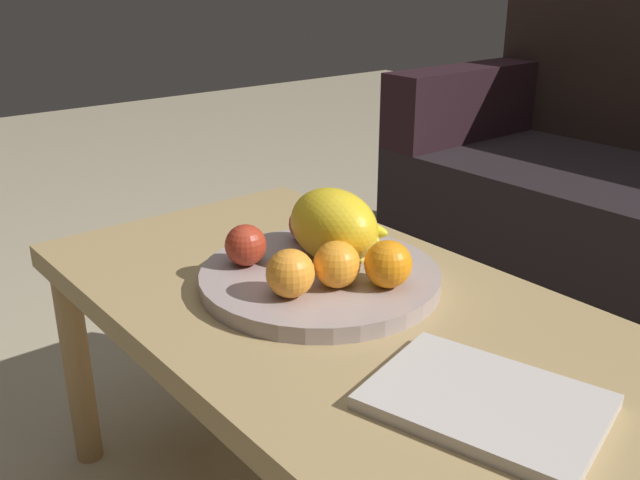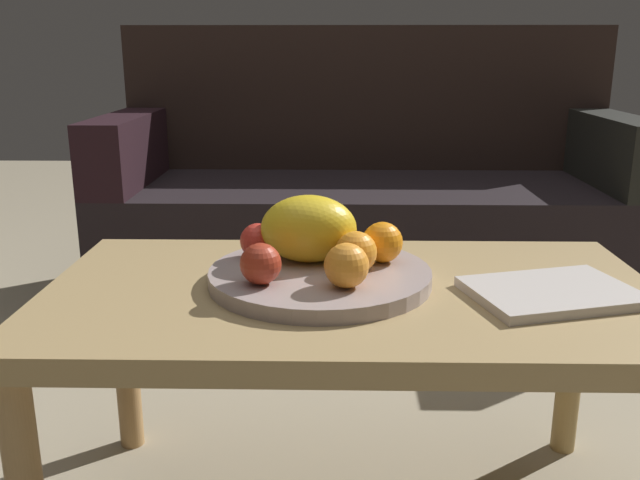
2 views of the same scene
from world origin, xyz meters
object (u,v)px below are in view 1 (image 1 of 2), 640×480
orange_front (290,273)px  orange_left (338,264)px  orange_right (388,264)px  apple_left (246,245)px  apple_front (307,224)px  magazine (486,402)px  banana_bunch (347,235)px  fruit_bowl (320,278)px  coffee_table (333,332)px  melon_large_front (333,225)px

orange_front → orange_left: 0.08m
orange_right → apple_left: (-0.20, -0.12, -0.00)m
apple_front → orange_front: bearing=-44.4°
apple_front → magazine: (0.48, -0.12, -0.05)m
apple_front → banana_bunch: bearing=13.2°
fruit_bowl → apple_left: size_ratio=5.69×
fruit_bowl → banana_bunch: (-0.03, 0.08, 0.04)m
coffee_table → fruit_bowl: (-0.05, 0.02, 0.07)m
melon_large_front → apple_front: melon_large_front is taller
coffee_table → melon_large_front: melon_large_front is taller
fruit_bowl → apple_front: bearing=151.1°
banana_bunch → magazine: (0.39, -0.14, -0.05)m
fruit_bowl → banana_bunch: bearing=109.6°
melon_large_front → orange_right: size_ratio=2.34×
orange_front → apple_left: size_ratio=1.07×
orange_right → melon_large_front: bearing=178.8°
melon_large_front → orange_left: 0.10m
melon_large_front → orange_left: bearing=-36.2°
orange_right → apple_left: orange_right is taller
orange_left → magazine: bearing=-8.4°
orange_right → apple_left: 0.23m
apple_left → banana_bunch: size_ratio=0.40×
apple_left → coffee_table: bearing=22.3°
melon_large_front → orange_front: (0.06, -0.13, -0.02)m
orange_left → banana_bunch: (-0.09, 0.09, -0.00)m
apple_front → apple_left: 0.14m
apple_front → apple_left: (0.02, -0.14, 0.00)m
apple_left → banana_bunch: 0.17m
coffee_table → orange_right: orange_right is taller
fruit_bowl → apple_front: 0.13m
orange_front → magazine: bearing=5.0°
orange_left → melon_large_front: bearing=143.8°
melon_large_front → orange_right: (0.13, -0.00, -0.02)m
banana_bunch → orange_left: bearing=-47.2°
fruit_bowl → magazine: 0.37m
orange_left → apple_left: bearing=-157.8°
orange_right → magazine: 0.28m
coffee_table → orange_right: (0.05, 0.06, 0.11)m
apple_front → orange_left: bearing=-23.9°
melon_large_front → fruit_bowl: bearing=-65.2°
orange_right → banana_bunch: 0.14m
apple_front → fruit_bowl: bearing=-28.9°
coffee_table → orange_front: 0.14m
melon_large_front → apple_left: 0.14m
melon_large_front → magazine: size_ratio=0.65×
fruit_bowl → banana_bunch: banana_bunch is taller
orange_front → orange_left: bearing=77.4°
orange_front → banana_bunch: size_ratio=0.42×
banana_bunch → orange_front: bearing=-67.2°
orange_right → banana_bunch: size_ratio=0.42×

